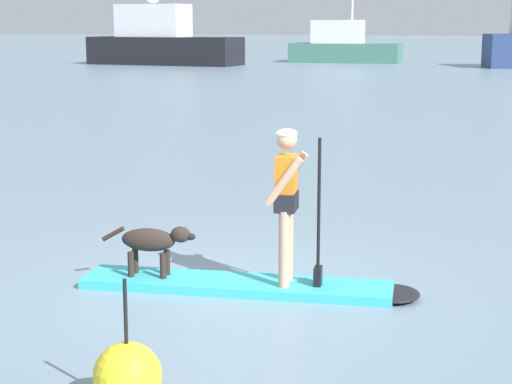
{
  "coord_description": "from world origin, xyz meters",
  "views": [
    {
      "loc": [
        2.19,
        -8.93,
        2.88
      ],
      "look_at": [
        0.0,
        1.0,
        0.9
      ],
      "focal_mm": 61.02,
      "sensor_mm": 36.0,
      "label": 1
    }
  ],
  "objects_px": {
    "person_paddler": "(288,195)",
    "dog": "(153,242)",
    "moored_boat_center": "(344,46)",
    "marker_buoy": "(127,376)",
    "moored_boat_port": "(162,42)",
    "paddleboard": "(257,286)"
  },
  "relations": [
    {
      "from": "moored_boat_port",
      "to": "moored_boat_center",
      "type": "bearing_deg",
      "value": 26.84
    },
    {
      "from": "paddleboard",
      "to": "dog",
      "type": "distance_m",
      "value": 1.26
    },
    {
      "from": "moored_boat_port",
      "to": "moored_boat_center",
      "type": "xyz_separation_m",
      "value": [
        12.03,
        6.08,
        -0.38
      ]
    },
    {
      "from": "moored_boat_port",
      "to": "marker_buoy",
      "type": "xyz_separation_m",
      "value": [
        17.44,
        -52.85,
        -1.29
      ]
    },
    {
      "from": "moored_boat_port",
      "to": "paddleboard",
      "type": "bearing_deg",
      "value": -70.35
    },
    {
      "from": "person_paddler",
      "to": "moored_boat_port",
      "type": "relative_size",
      "value": 0.15
    },
    {
      "from": "moored_boat_port",
      "to": "marker_buoy",
      "type": "distance_m",
      "value": 55.67
    },
    {
      "from": "dog",
      "to": "moored_boat_port",
      "type": "height_order",
      "value": "moored_boat_port"
    },
    {
      "from": "person_paddler",
      "to": "moored_boat_center",
      "type": "distance_m",
      "value": 56.14
    },
    {
      "from": "person_paddler",
      "to": "moored_boat_port",
      "type": "xyz_separation_m",
      "value": [
        -18.09,
        49.72,
        0.48
      ]
    },
    {
      "from": "moored_boat_port",
      "to": "marker_buoy",
      "type": "relative_size",
      "value": 10.92
    },
    {
      "from": "dog",
      "to": "moored_boat_center",
      "type": "height_order",
      "value": "moored_boat_center"
    },
    {
      "from": "moored_boat_center",
      "to": "marker_buoy",
      "type": "xyz_separation_m",
      "value": [
        5.41,
        -58.94,
        -0.92
      ]
    },
    {
      "from": "paddleboard",
      "to": "marker_buoy",
      "type": "distance_m",
      "value": 3.14
    },
    {
      "from": "person_paddler",
      "to": "marker_buoy",
      "type": "height_order",
      "value": "person_paddler"
    },
    {
      "from": "marker_buoy",
      "to": "person_paddler",
      "type": "bearing_deg",
      "value": 78.24
    },
    {
      "from": "person_paddler",
      "to": "marker_buoy",
      "type": "bearing_deg",
      "value": -101.76
    },
    {
      "from": "moored_boat_center",
      "to": "marker_buoy",
      "type": "distance_m",
      "value": 59.19
    },
    {
      "from": "marker_buoy",
      "to": "moored_boat_center",
      "type": "bearing_deg",
      "value": 95.25
    },
    {
      "from": "paddleboard",
      "to": "moored_boat_center",
      "type": "distance_m",
      "value": 56.12
    },
    {
      "from": "paddleboard",
      "to": "dog",
      "type": "xyz_separation_m",
      "value": [
        -1.18,
        -0.03,
        0.44
      ]
    },
    {
      "from": "person_paddler",
      "to": "dog",
      "type": "height_order",
      "value": "person_paddler"
    }
  ]
}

